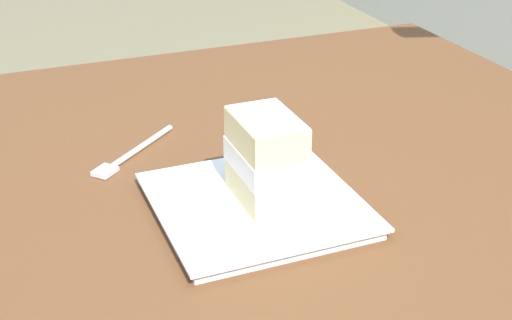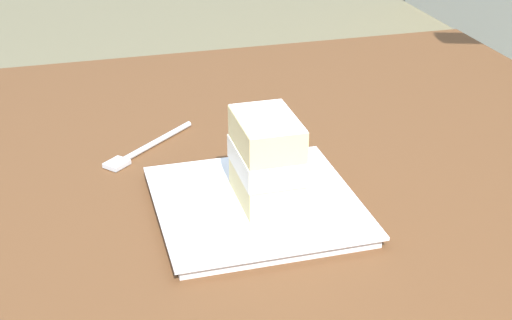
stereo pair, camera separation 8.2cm
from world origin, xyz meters
The scene contains 3 objects.
dessert_plate centered at (0.16, 0.10, 0.75)m, with size 0.23×0.23×0.02m.
cake_slice centered at (0.16, 0.09, 0.81)m, with size 0.10×0.07×0.10m.
dessert_fork centered at (0.36, 0.21, 0.75)m, with size 0.12×0.14×0.01m.
Camera 1 is at (-0.52, 0.38, 1.19)m, focal length 50.74 mm.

